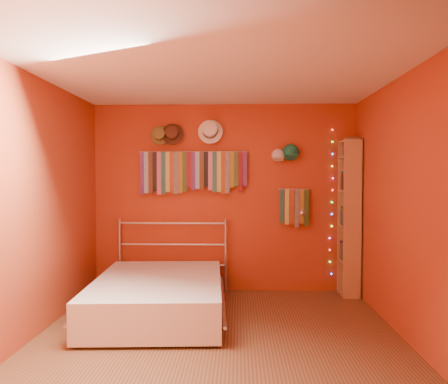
# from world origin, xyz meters

# --- Properties ---
(ground) EXTENTS (3.50, 3.50, 0.00)m
(ground) POSITION_xyz_m (0.00, 0.00, 0.00)
(ground) COLOR #54331C
(ground) RESTS_ON ground
(back_wall) EXTENTS (3.50, 0.02, 2.50)m
(back_wall) POSITION_xyz_m (0.00, 1.75, 1.25)
(back_wall) COLOR #A03219
(back_wall) RESTS_ON ground
(right_wall) EXTENTS (0.02, 3.50, 2.50)m
(right_wall) POSITION_xyz_m (1.75, 0.00, 1.25)
(right_wall) COLOR #A03219
(right_wall) RESTS_ON ground
(left_wall) EXTENTS (0.02, 3.50, 2.50)m
(left_wall) POSITION_xyz_m (-1.75, 0.00, 1.25)
(left_wall) COLOR #A03219
(left_wall) RESTS_ON ground
(ceiling) EXTENTS (3.50, 3.50, 0.02)m
(ceiling) POSITION_xyz_m (0.00, 0.00, 2.50)
(ceiling) COLOR white
(ceiling) RESTS_ON back_wall
(tie_rack) EXTENTS (1.45, 0.03, 0.58)m
(tie_rack) POSITION_xyz_m (-0.43, 1.68, 1.61)
(tie_rack) COLOR silver
(tie_rack) RESTS_ON back_wall
(small_tie_rack) EXTENTS (0.40, 0.03, 0.52)m
(small_tie_rack) POSITION_xyz_m (0.93, 1.68, 1.14)
(small_tie_rack) COLOR silver
(small_tie_rack) RESTS_ON back_wall
(fedora_olive) EXTENTS (0.26, 0.14, 0.26)m
(fedora_olive) POSITION_xyz_m (-0.85, 1.66, 2.09)
(fedora_olive) COLOR olive
(fedora_olive) RESTS_ON back_wall
(fedora_brown) EXTENTS (0.29, 0.16, 0.29)m
(fedora_brown) POSITION_xyz_m (-0.69, 1.65, 2.11)
(fedora_brown) COLOR #472719
(fedora_brown) RESTS_ON back_wall
(fedora_white) EXTENTS (0.33, 0.18, 0.32)m
(fedora_white) POSITION_xyz_m (-0.18, 1.65, 2.14)
(fedora_white) COLOR white
(fedora_white) RESTS_ON back_wall
(cap_white) EXTENTS (0.17, 0.22, 0.17)m
(cap_white) POSITION_xyz_m (0.71, 1.70, 1.81)
(cap_white) COLOR white
(cap_white) RESTS_ON back_wall
(cap_green) EXTENTS (0.20, 0.25, 0.20)m
(cap_green) POSITION_xyz_m (0.88, 1.70, 1.85)
(cap_green) COLOR #1B7B59
(cap_green) RESTS_ON back_wall
(fairy_lights) EXTENTS (0.06, 0.02, 1.93)m
(fairy_lights) POSITION_xyz_m (1.42, 1.71, 1.19)
(fairy_lights) COLOR #FF3333
(fairy_lights) RESTS_ON back_wall
(reading_lamp) EXTENTS (0.07, 0.31, 0.09)m
(reading_lamp) POSITION_xyz_m (1.00, 1.51, 1.07)
(reading_lamp) COLOR silver
(reading_lamp) RESTS_ON back_wall
(bookshelf) EXTENTS (0.25, 0.34, 2.00)m
(bookshelf) POSITION_xyz_m (1.66, 1.53, 1.02)
(bookshelf) COLOR #AD784E
(bookshelf) RESTS_ON ground
(bed) EXTENTS (1.56, 2.03, 0.97)m
(bed) POSITION_xyz_m (-0.69, 0.64, 0.22)
(bed) COLOR silver
(bed) RESTS_ON ground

